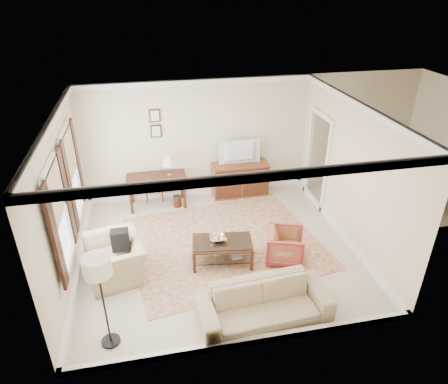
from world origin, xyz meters
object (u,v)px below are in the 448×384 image
object	(u,v)px
writing_desk	(157,181)
sideboard	(240,179)
tv	(241,146)
striped_armchair	(285,244)
sofa	(264,298)
club_armchair	(115,253)
coffee_table	(222,246)

from	to	relation	value
writing_desk	sideboard	size ratio (longest dim) A/B	1.02
sideboard	tv	xyz separation A→B (m)	(0.00, -0.02, 0.92)
writing_desk	striped_armchair	xyz separation A→B (m)	(2.31, -2.64, -0.30)
sofa	club_armchair	bearing A→B (deg)	142.03
club_armchair	sofa	world-z (taller)	club_armchair
club_armchair	sofa	xyz separation A→B (m)	(2.36, -1.60, -0.08)
sideboard	tv	size ratio (longest dim) A/B	1.41
coffee_table	writing_desk	bearing A→B (deg)	113.91
writing_desk	coffee_table	world-z (taller)	writing_desk
club_armchair	sideboard	bearing A→B (deg)	118.92
tv	coffee_table	size ratio (longest dim) A/B	0.80
striped_armchair	club_armchair	xyz separation A→B (m)	(-3.21, 0.19, 0.14)
tv	sofa	xyz separation A→B (m)	(-0.61, -4.18, -0.92)
sideboard	tv	bearing A→B (deg)	-90.00
sideboard	coffee_table	xyz separation A→B (m)	(-0.98, -2.62, -0.05)
club_armchair	sofa	bearing A→B (deg)	43.73
sideboard	sofa	world-z (taller)	sideboard
sideboard	club_armchair	xyz separation A→B (m)	(-2.98, -2.60, 0.07)
coffee_table	sofa	world-z (taller)	sofa
coffee_table	sofa	size ratio (longest dim) A/B	0.57
writing_desk	sideboard	distance (m)	2.10
sideboard	tv	world-z (taller)	tv
writing_desk	club_armchair	xyz separation A→B (m)	(-0.90, -2.45, -0.16)
writing_desk	tv	xyz separation A→B (m)	(2.08, 0.14, 0.68)
striped_armchair	sofa	xyz separation A→B (m)	(-0.84, -1.41, 0.06)
coffee_table	striped_armchair	bearing A→B (deg)	-7.90
tv	coffee_table	bearing A→B (deg)	69.34
writing_desk	coffee_table	size ratio (longest dim) A/B	1.15
writing_desk	sofa	distance (m)	4.31
club_armchair	tv	bearing A→B (deg)	118.70
coffee_table	club_armchair	world-z (taller)	club_armchair
tv	striped_armchair	world-z (taller)	tv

